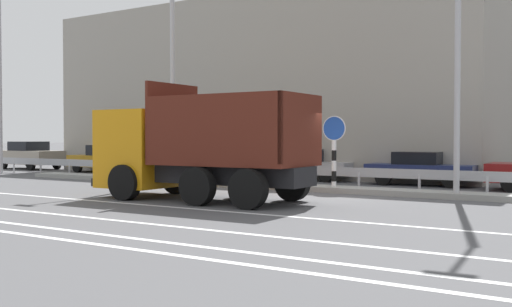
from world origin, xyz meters
The scene contains 15 objects.
ground_plane centered at (0.00, 0.00, 0.00)m, with size 320.00×320.00×0.00m, color #4C4C4F.
lane_strip_0 centered at (-2.48, -3.89, 0.00)m, with size 55.62×0.16×0.01m, color silver.
lane_strip_1 centered at (-2.48, -6.48, 0.00)m, with size 55.62×0.16×0.01m, color silver.
lane_strip_2 centered at (-2.48, -8.00, 0.00)m, with size 55.62×0.16×0.01m, color silver.
median_island centered at (0.00, 2.44, 0.09)m, with size 30.59×1.10×0.18m, color gray.
median_guardrail centered at (0.00, 3.48, 0.57)m, with size 55.62×0.09×0.78m.
dump_truck centered at (-3.39, -2.10, 1.33)m, with size 6.69×2.77×3.44m.
median_road_sign centered at (-0.47, 2.44, 1.39)m, with size 0.84×0.16×2.55m.
street_lamp_1 centered at (-7.53, 2.30, 4.86)m, with size 0.70×2.26×8.74m.
parked_car_0 centered at (-21.47, 6.26, 0.79)m, with size 4.37×2.06×1.59m.
parked_car_1 centered at (-15.06, 6.20, 0.72)m, with size 4.54×2.04×1.43m.
parked_car_2 centered at (-9.95, 6.67, 0.66)m, with size 4.27×2.12×1.27m.
parked_car_3 centered at (-3.88, 6.88, 0.67)m, with size 4.27×1.87×1.32m.
parked_car_4 centered at (1.18, 6.79, 0.66)m, with size 4.08×2.06×1.28m.
background_building_0 centered at (-8.06, 14.92, 4.26)m, with size 22.81×15.76×8.52m, color gray.
Camera 1 is at (8.05, -15.92, 1.83)m, focal length 42.00 mm.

